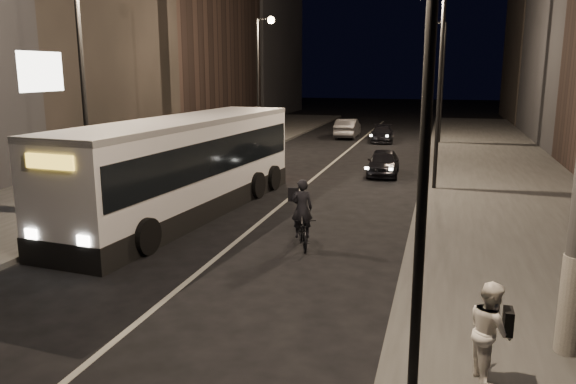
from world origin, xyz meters
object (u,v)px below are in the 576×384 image
Objects in this scene: streetlight_right_far at (439,66)px; car_far at (382,134)px; streetlight_left_near at (89,61)px; streetlight_right_near at (410,50)px; pedestrian_woman at (490,331)px; streetlight_left_far at (262,65)px; car_near at (383,162)px; car_mid at (347,128)px; streetlight_right_mid at (434,63)px; cyclist_on_bicycle at (303,225)px; city_bus at (186,162)px.

streetlight_right_far is 2.07× the size of car_far.
streetlight_left_near is at bearing -111.10° from car_far.
pedestrian_woman is at bearing 25.86° from streetlight_right_near.
streetlight_left_far is 10.66m from car_far.
car_mid is at bearing 103.41° from car_near.
pedestrian_woman is 18.99m from car_near.
car_far is (-3.71, 32.50, -4.79)m from streetlight_right_near.
streetlight_right_far is (0.00, 32.00, 0.00)m from streetlight_right_near.
streetlight_right_mid is 1.00× the size of streetlight_left_far.
cyclist_on_bicycle reaches higher than car_near.
streetlight_left_near reaches higher than pedestrian_woman.
city_bus is at bearing -106.59° from car_far.
car_near is 13.27m from car_far.
streetlight_left_near reaches higher than city_bus.
city_bus is (2.40, -16.19, -3.50)m from streetlight_left_far.
streetlight_right_near reaches higher than car_near.
streetlight_right_near is 2.07× the size of car_far.
streetlight_right_mid and streetlight_left_far have the same top height.
cyclist_on_bicycle is 1.24× the size of pedestrian_woman.
streetlight_left_far is at bearing -150.64° from streetlight_right_far.
city_bus is 3.52× the size of car_near.
cyclist_on_bicycle reaches higher than car_far.
car_far is at bearing 74.16° from streetlight_left_near.
streetlight_left_far is at bearing 112.30° from streetlight_right_near.
car_mid is at bearing 109.67° from streetlight_right_mid.
city_bus is at bearing -81.55° from streetlight_left_far.
car_mid is at bearing 142.54° from car_far.
cyclist_on_bicycle is at bearing -97.47° from streetlight_right_far.
cyclist_on_bicycle is (-3.27, -8.93, -4.67)m from streetlight_right_mid.
streetlight_right_near is at bearing 98.87° from pedestrian_woman.
streetlight_right_near is 2.21× the size of car_near.
streetlight_right_mid is at bearing 36.88° from streetlight_left_near.
car_mid is (4.13, 8.28, -4.64)m from streetlight_left_far.
streetlight_left_near is (-10.66, 8.00, 0.00)m from streetlight_right_near.
pedestrian_woman is (1.42, 0.69, -4.37)m from streetlight_right_near.
city_bus is (-8.26, -22.19, -3.50)m from streetlight_right_far.
car_far is at bearing 43.09° from streetlight_left_far.
streetlight_right_far is at bearing 62.78° from cyclist_on_bicycle.
streetlight_right_mid reaches higher than city_bus.
streetlight_left_near is at bearing 153.09° from cyclist_on_bicycle.
streetlight_right_far is 3.94× the size of cyclist_on_bicycle.
car_mid is 1.12× the size of car_far.
cyclist_on_bicycle is at bearing 95.19° from car_mid.
car_far is at bearing 84.11° from city_bus.
streetlight_left_near is 3.94× the size of cyclist_on_bicycle.
city_bus is 2.94× the size of car_mid.
car_far is at bearing 146.14° from car_mid.
streetlight_right_far reaches higher than car_far.
streetlight_right_mid is 16.00m from streetlight_right_far.
streetlight_right_far reaches higher than car_mid.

